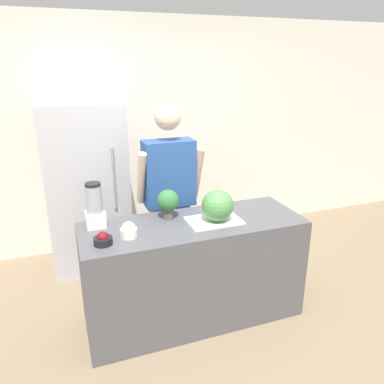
% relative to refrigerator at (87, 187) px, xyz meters
% --- Properties ---
extents(ground_plane, '(14.00, 14.00, 0.00)m').
position_rel_refrigerator_xyz_m(ground_plane, '(0.72, -1.59, -0.87)').
color(ground_plane, '#7F6B51').
extents(wall_back, '(8.00, 0.06, 2.60)m').
position_rel_refrigerator_xyz_m(wall_back, '(0.72, 0.40, 0.43)').
color(wall_back, silver).
rests_on(wall_back, ground_plane).
extents(counter_island, '(1.81, 0.66, 0.88)m').
position_rel_refrigerator_xyz_m(counter_island, '(0.72, -1.26, -0.43)').
color(counter_island, '#4C4C51').
rests_on(counter_island, ground_plane).
extents(refrigerator, '(0.80, 0.72, 1.74)m').
position_rel_refrigerator_xyz_m(refrigerator, '(0.00, 0.00, 0.00)').
color(refrigerator, '#B7B7BC').
rests_on(refrigerator, ground_plane).
extents(person, '(0.60, 0.28, 1.77)m').
position_rel_refrigerator_xyz_m(person, '(0.69, -0.72, 0.04)').
color(person, gray).
rests_on(person, ground_plane).
extents(cutting_board, '(0.43, 0.28, 0.01)m').
position_rel_refrigerator_xyz_m(cutting_board, '(0.89, -1.30, 0.02)').
color(cutting_board, white).
rests_on(cutting_board, counter_island).
extents(watermelon, '(0.26, 0.26, 0.26)m').
position_rel_refrigerator_xyz_m(watermelon, '(0.91, -1.32, 0.16)').
color(watermelon, '#4C8C47').
rests_on(watermelon, cutting_board).
extents(bowl_cherries, '(0.13, 0.13, 0.10)m').
position_rel_refrigerator_xyz_m(bowl_cherries, '(-0.01, -1.40, 0.05)').
color(bowl_cherries, black).
rests_on(bowl_cherries, counter_island).
extents(bowl_cream, '(0.13, 0.13, 0.12)m').
position_rel_refrigerator_xyz_m(bowl_cream, '(0.18, -1.34, 0.06)').
color(bowl_cream, white).
rests_on(bowl_cream, counter_island).
extents(blender, '(0.15, 0.15, 0.36)m').
position_rel_refrigerator_xyz_m(blender, '(-0.02, -1.06, 0.18)').
color(blender, silver).
rests_on(blender, counter_island).
extents(potted_plant, '(0.18, 0.18, 0.25)m').
position_rel_refrigerator_xyz_m(potted_plant, '(0.56, -1.10, 0.16)').
color(potted_plant, '#514C47').
rests_on(potted_plant, counter_island).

